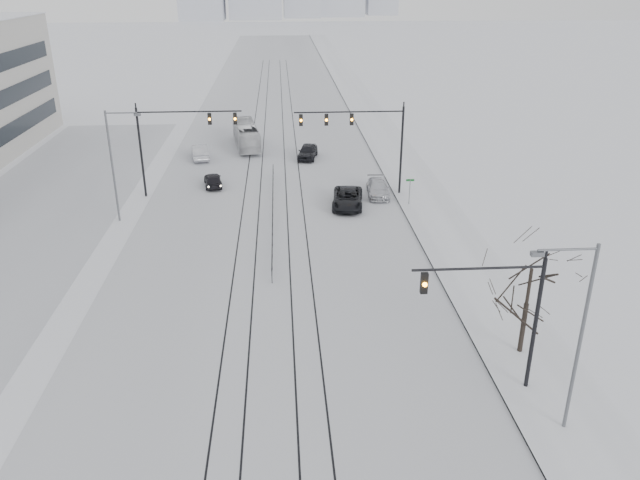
# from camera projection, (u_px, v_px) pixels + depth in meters

# --- Properties ---
(road) EXTENTS (22.00, 260.00, 0.02)m
(road) POSITION_uv_depth(u_px,v_px,m) (274.00, 132.00, 79.16)
(road) COLOR silver
(road) RESTS_ON ground
(sidewalk_east) EXTENTS (5.00, 260.00, 0.16)m
(sidewalk_east) POSITION_uv_depth(u_px,v_px,m) (379.00, 129.00, 79.94)
(sidewalk_east) COLOR white
(sidewalk_east) RESTS_ON ground
(curb) EXTENTS (0.10, 260.00, 0.12)m
(curb) POSITION_uv_depth(u_px,v_px,m) (360.00, 130.00, 79.80)
(curb) COLOR gray
(curb) RESTS_ON ground
(parking_strip) EXTENTS (14.00, 60.00, 0.03)m
(parking_strip) POSITION_uv_depth(u_px,v_px,m) (46.00, 202.00, 55.05)
(parking_strip) COLOR silver
(parking_strip) RESTS_ON ground
(tram_rails) EXTENTS (5.30, 180.00, 0.01)m
(tram_rails) POSITION_uv_depth(u_px,v_px,m) (273.00, 180.00, 60.83)
(tram_rails) COLOR black
(tram_rails) RESTS_ON ground
(traffic_mast_near) EXTENTS (6.10, 0.37, 7.00)m
(traffic_mast_near) POSITION_uv_depth(u_px,v_px,m) (504.00, 308.00, 28.53)
(traffic_mast_near) COLOR black
(traffic_mast_near) RESTS_ON ground
(traffic_mast_ne) EXTENTS (9.60, 0.37, 8.00)m
(traffic_mast_ne) POSITION_uv_depth(u_px,v_px,m) (365.00, 133.00, 54.46)
(traffic_mast_ne) COLOR black
(traffic_mast_ne) RESTS_ON ground
(traffic_mast_nw) EXTENTS (9.10, 0.37, 8.00)m
(traffic_mast_nw) POSITION_uv_depth(u_px,v_px,m) (174.00, 135.00, 54.45)
(traffic_mast_nw) COLOR black
(traffic_mast_nw) RESTS_ON ground
(street_light_east) EXTENTS (2.73, 0.25, 9.00)m
(street_light_east) POSITION_uv_depth(u_px,v_px,m) (576.00, 328.00, 25.64)
(street_light_east) COLOR #595B60
(street_light_east) RESTS_ON ground
(street_light_west) EXTENTS (2.73, 0.25, 9.00)m
(street_light_west) POSITION_uv_depth(u_px,v_px,m) (115.00, 159.00, 48.88)
(street_light_west) COLOR #595B60
(street_light_west) RESTS_ON ground
(bare_tree) EXTENTS (4.40, 4.40, 6.10)m
(bare_tree) POSITION_uv_depth(u_px,v_px,m) (530.00, 278.00, 31.45)
(bare_tree) COLOR black
(bare_tree) RESTS_ON ground
(median_fence) EXTENTS (0.06, 24.00, 1.00)m
(median_fence) POSITION_uv_depth(u_px,v_px,m) (273.00, 211.00, 51.47)
(median_fence) COLOR black
(median_fence) RESTS_ON ground
(street_sign) EXTENTS (0.70, 0.06, 2.40)m
(street_sign) POSITION_uv_depth(u_px,v_px,m) (410.00, 188.00, 53.58)
(street_sign) COLOR #595B60
(street_sign) RESTS_ON ground
(sedan_sb_inner) EXTENTS (2.16, 4.06, 1.31)m
(sedan_sb_inner) POSITION_uv_depth(u_px,v_px,m) (213.00, 180.00, 58.71)
(sedan_sb_inner) COLOR black
(sedan_sb_inner) RESTS_ON ground
(sedan_sb_outer) EXTENTS (2.54, 4.98, 1.57)m
(sedan_sb_outer) POSITION_uv_depth(u_px,v_px,m) (200.00, 152.00, 67.37)
(sedan_sb_outer) COLOR #B8B9C1
(sedan_sb_outer) RESTS_ON ground
(sedan_nb_front) EXTENTS (3.21, 5.74, 1.52)m
(sedan_nb_front) POSITION_uv_depth(u_px,v_px,m) (348.00, 198.00, 53.61)
(sedan_nb_front) COLOR black
(sedan_nb_front) RESTS_ON ground
(sedan_nb_right) EXTENTS (2.13, 4.71, 1.34)m
(sedan_nb_right) POSITION_uv_depth(u_px,v_px,m) (378.00, 189.00, 56.33)
(sedan_nb_right) COLOR silver
(sedan_nb_right) RESTS_ON ground
(sedan_nb_far) EXTENTS (2.65, 4.77, 1.54)m
(sedan_nb_far) POSITION_uv_depth(u_px,v_px,m) (308.00, 152.00, 67.51)
(sedan_nb_far) COLOR black
(sedan_nb_far) RESTS_ON ground
(box_truck) EXTENTS (3.66, 10.19, 2.78)m
(box_truck) POSITION_uv_depth(u_px,v_px,m) (246.00, 135.00, 71.80)
(box_truck) COLOR silver
(box_truck) RESTS_ON ground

